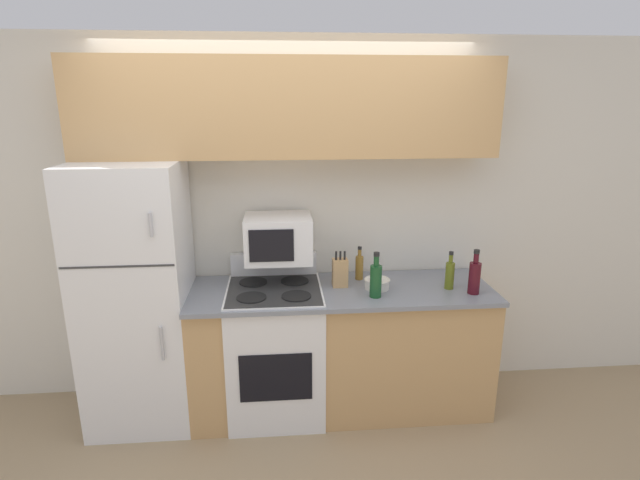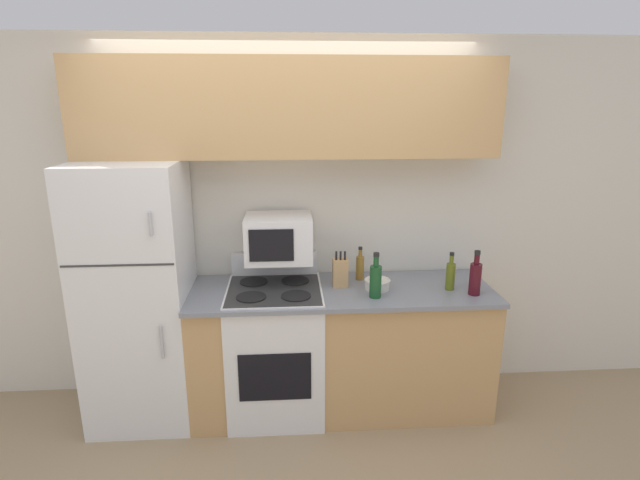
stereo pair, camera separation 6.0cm
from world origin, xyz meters
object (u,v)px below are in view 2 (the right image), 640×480
bowl (377,284)px  bottle_olive_oil (450,275)px  refrigerator (138,296)px  bottle_wine_red (475,277)px  microwave (279,238)px  bottle_wine_green (376,280)px  bottle_vinegar (360,267)px  stove (276,348)px  knife_block (340,273)px

bowl → bottle_olive_oil: (0.48, -0.04, 0.06)m
refrigerator → bottle_wine_red: (2.21, -0.17, 0.14)m
microwave → bottle_wine_green: size_ratio=1.49×
bottle_vinegar → bottle_wine_green: size_ratio=0.80×
bottle_wine_red → bottle_olive_oil: 0.16m
bottle_wine_red → bottle_wine_green: bearing=-180.0°
stove → knife_block: (0.45, 0.05, 0.53)m
knife_block → bottle_wine_green: size_ratio=0.84×
stove → bottle_vinegar: size_ratio=4.46×
bottle_olive_oil → bottle_wine_red: bearing=-36.9°
microwave → bottle_vinegar: size_ratio=1.87×
microwave → bottle_wine_green: bearing=-25.2°
refrigerator → microwave: size_ratio=3.94×
refrigerator → bowl: size_ratio=10.09×
refrigerator → bottle_olive_oil: 2.08m
bowl → bottle_wine_red: bottle_wine_red is taller
microwave → knife_block: size_ratio=1.78×
stove → bowl: stove is taller
refrigerator → bowl: 1.59m
bottle_vinegar → bottle_wine_green: (0.05, -0.33, 0.02)m
microwave → bowl: 0.73m
stove → bottle_wine_red: size_ratio=3.57×
knife_block → bottle_vinegar: (0.15, 0.12, -0.00)m
refrigerator → bottle_olive_oil: bearing=-1.9°
bottle_vinegar → stove: bearing=-164.3°
stove → bottle_wine_green: size_ratio=3.57×
microwave → bottle_olive_oil: (1.14, -0.19, -0.23)m
bottle_olive_oil → bottle_wine_green: bearing=-169.3°
stove → bottle_olive_oil: size_ratio=4.12×
stove → bowl: size_ratio=6.12×
bottle_vinegar → bowl: bearing=-65.2°
bottle_vinegar → bottle_olive_oil: bottle_olive_oil is taller
knife_block → bottle_olive_oil: bottle_olive_oil is taller
refrigerator → bowl: (1.59, -0.03, 0.05)m
knife_block → bottle_vinegar: bearing=39.0°
bowl → microwave: bearing=166.9°
microwave → bowl: size_ratio=2.56×
bottle_wine_green → refrigerator: bearing=173.8°
stove → bottle_vinegar: bottle_vinegar is taller
bottle_vinegar → bottle_olive_oil: (0.57, -0.23, 0.01)m
bottle_vinegar → bottle_wine_green: 0.34m
refrigerator → bottle_wine_red: refrigerator is taller
bottle_wine_green → bottle_olive_oil: 0.53m
microwave → bottle_vinegar: 0.61m
refrigerator → bottle_vinegar: bearing=6.2°
bottle_wine_red → stove: bearing=172.9°
knife_block → bottle_wine_green: (0.20, -0.21, 0.02)m
refrigerator → stove: (0.90, -0.01, -0.41)m
bottle_vinegar → bottle_wine_red: size_ratio=0.80×
bowl → bottle_vinegar: bearing=114.8°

